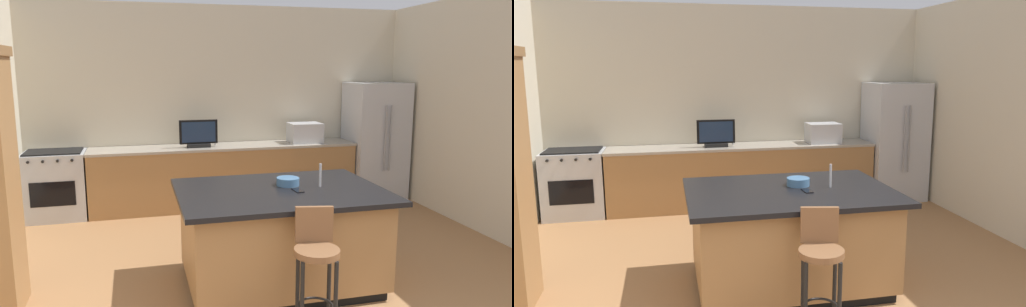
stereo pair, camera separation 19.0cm
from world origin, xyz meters
The scene contains 13 objects.
wall_back centered at (0.00, 5.04, 1.45)m, with size 6.10×0.12×2.90m, color beige.
wall_right centered at (2.85, 2.52, 1.45)m, with size 0.12×5.44×2.90m, color beige.
counter_back centered at (-0.02, 4.66, 0.45)m, with size 3.84×0.62×0.90m.
kitchen_island centered at (-0.02, 1.98, 0.47)m, with size 1.88×1.35×0.92m.
refrigerator centered at (2.33, 4.60, 0.89)m, with size 0.83×0.77×1.78m.
range_oven centered at (-2.35, 4.66, 0.46)m, with size 0.79×0.63×0.92m.
microwave centered at (1.19, 4.66, 1.05)m, with size 0.48×0.36×0.29m, color #B7BABF.
tv_monitor centered at (-0.42, 4.61, 1.08)m, with size 0.54×0.16×0.39m.
sink_faucet_back centered at (-0.15, 4.76, 1.02)m, with size 0.02×0.02×0.24m, color #B2B2B7.
sink_faucet_island centered at (0.36, 1.98, 1.03)m, with size 0.02×0.02×0.22m, color #B2B2B7.
bar_stool_center centered at (-0.01, 1.10, 0.59)m, with size 0.35×0.36×0.98m.
fruit_bowl centered at (0.09, 2.11, 0.96)m, with size 0.22×0.22×0.07m, color #3F668C.
cell_phone centered at (0.11, 1.89, 0.92)m, with size 0.07×0.15×0.01m, color black.
Camera 2 is at (-1.10, -2.10, 2.02)m, focal length 33.53 mm.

